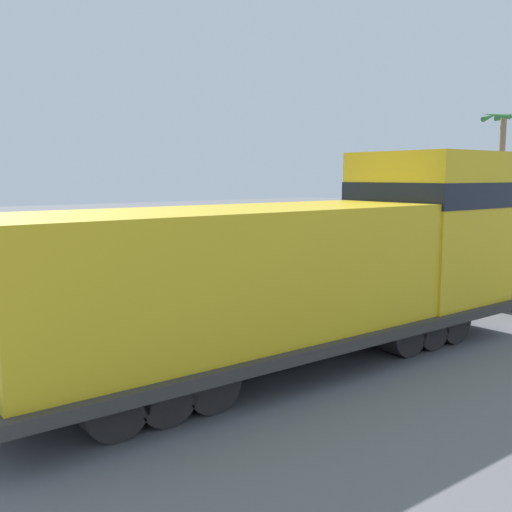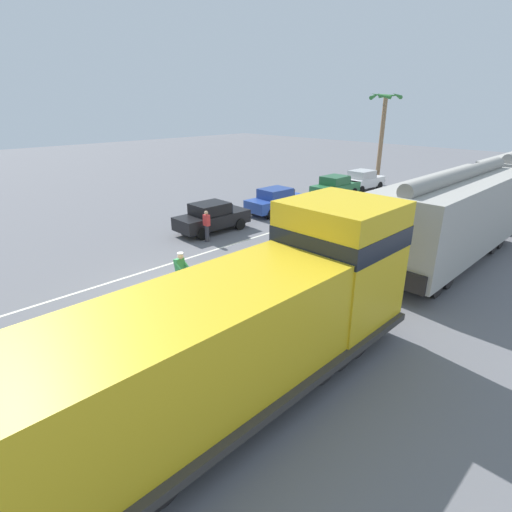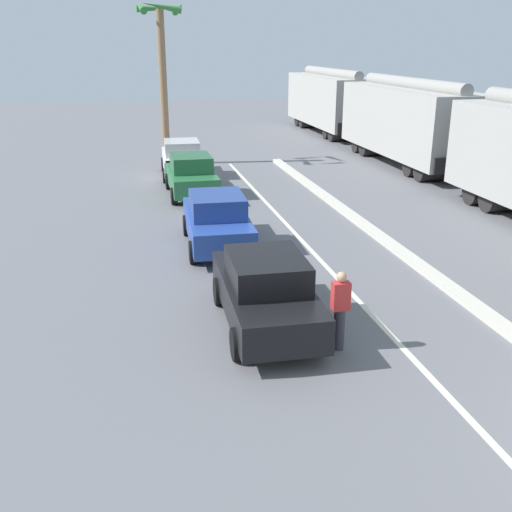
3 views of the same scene
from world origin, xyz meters
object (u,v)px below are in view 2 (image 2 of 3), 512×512
at_px(parked_car_black, 212,217).
at_px(parked_car_green, 335,187).
at_px(locomotive, 249,327).
at_px(pedestrian_by_cars, 207,226).
at_px(hopper_car_lead, 452,217).
at_px(cyclist, 181,276).
at_px(parked_car_blue, 276,201).
at_px(parked_car_white, 362,180).
at_px(palm_tree_near, 383,122).

relative_size(parked_car_black, parked_car_green, 1.01).
distance_m(locomotive, parked_car_black, 13.36).
bearing_deg(pedestrian_by_cars, hopper_car_lead, 30.80).
bearing_deg(cyclist, parked_car_green, 107.58).
height_order(hopper_car_lead, parked_car_green, hopper_car_lead).
xyz_separation_m(parked_car_blue, parked_car_white, (0.01, 10.28, 0.00)).
distance_m(parked_car_green, pedestrian_by_cars, 13.33).
xyz_separation_m(locomotive, palm_tree_near, (-11.56, 26.56, 3.41)).
distance_m(parked_car_black, cyclist, 7.97).
xyz_separation_m(hopper_car_lead, parked_car_black, (-10.93, -4.53, -1.26)).
relative_size(parked_car_green, pedestrian_by_cars, 2.60).
bearing_deg(hopper_car_lead, parked_car_green, 146.17).
bearing_deg(parked_car_black, parked_car_white, 90.60).
bearing_deg(pedestrian_by_cars, parked_car_green, 95.85).
bearing_deg(parked_car_black, parked_car_green, 90.87).
relative_size(parked_car_blue, parked_car_white, 1.00).
distance_m(hopper_car_lead, parked_car_blue, 11.21).
relative_size(parked_car_black, palm_tree_near, 0.56).
relative_size(locomotive, parked_car_white, 2.72).
height_order(parked_car_green, palm_tree_near, palm_tree_near).
relative_size(palm_tree_near, pedestrian_by_cars, 4.69).
height_order(locomotive, parked_car_green, locomotive).
xyz_separation_m(hopper_car_lead, cyclist, (-5.47, -10.34, -1.26)).
distance_m(locomotive, pedestrian_by_cars, 11.67).
relative_size(parked_car_white, palm_tree_near, 0.56).
xyz_separation_m(parked_car_white, cyclist, (5.62, -21.53, 0.00)).
bearing_deg(parked_car_black, pedestrian_by_cars, -47.40).
xyz_separation_m(parked_car_green, cyclist, (5.64, -17.79, 0.00)).
height_order(palm_tree_near, pedestrian_by_cars, palm_tree_near).
xyz_separation_m(parked_car_black, parked_car_green, (-0.18, 11.98, 0.00)).
bearing_deg(pedestrian_by_cars, cyclist, -46.65).
height_order(locomotive, cyclist, locomotive).
relative_size(cyclist, palm_tree_near, 0.23).
relative_size(hopper_car_lead, pedestrian_by_cars, 6.54).
xyz_separation_m(hopper_car_lead, parked_car_white, (-11.09, 11.19, -1.26)).
bearing_deg(cyclist, locomotive, -18.34).
bearing_deg(parked_car_white, locomotive, -64.59).
bearing_deg(palm_tree_near, parked_car_black, -88.09).
distance_m(parked_car_green, parked_car_white, 3.75).
relative_size(locomotive, pedestrian_by_cars, 7.17).
bearing_deg(pedestrian_by_cars, palm_tree_near, 95.11).
xyz_separation_m(parked_car_white, palm_tree_near, (-0.47, 3.21, 4.39)).
bearing_deg(cyclist, palm_tree_near, 103.82).
height_order(cyclist, pedestrian_by_cars, cyclist).
bearing_deg(cyclist, parked_car_black, 133.19).
bearing_deg(hopper_car_lead, palm_tree_near, 128.75).
bearing_deg(locomotive, parked_car_white, 115.41).
distance_m(hopper_car_lead, pedestrian_by_cars, 11.42).
height_order(hopper_car_lead, pedestrian_by_cars, hopper_car_lead).
xyz_separation_m(parked_car_black, palm_tree_near, (-0.63, 18.93, 4.39)).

